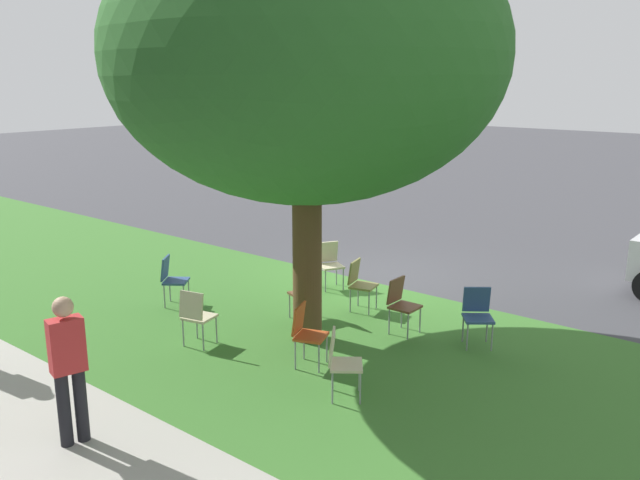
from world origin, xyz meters
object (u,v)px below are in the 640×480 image
chair_4 (477,312)px  chair_1 (306,330)px  chair_6 (330,261)px  pedestrian_0 (68,365)px  chair_0 (401,301)px  chair_7 (308,289)px  chair_8 (340,359)px  chair_5 (196,313)px  chair_3 (360,281)px  chair_2 (172,277)px  street_tree (306,55)px

chair_4 → chair_1: bearing=55.3°
chair_6 → pedestrian_0: bearing=101.5°
chair_0 → chair_6: bearing=-25.7°
chair_7 → pedestrian_0: 4.61m
chair_8 → pedestrian_0: (1.62, 2.68, 0.41)m
chair_0 → chair_4: bearing=-165.1°
chair_6 → chair_8: 4.47m
chair_5 → chair_1: bearing=-163.2°
chair_3 → chair_8: same height
chair_5 → chair_6: bearing=-86.3°
chair_2 → chair_4: 5.25m
street_tree → chair_5: bearing=49.8°
chair_4 → chair_8: (0.56, 2.63, 0.00)m
chair_3 → chair_4: 2.25m
street_tree → chair_0: 3.97m
chair_5 → pedestrian_0: (-1.02, 2.63, 0.41)m
chair_6 → chair_4: bearing=166.9°
street_tree → chair_8: (-1.56, 1.22, -3.69)m
chair_3 → chair_5: (0.95, 2.82, 0.00)m
chair_1 → chair_8: 1.05m
chair_0 → chair_2: same height
street_tree → chair_8: bearing=142.0°
chair_2 → pedestrian_0: bearing=127.7°
chair_0 → chair_6: same height
street_tree → chair_6: street_tree is taller
chair_4 → chair_6: size_ratio=1.00×
chair_2 → chair_6: 2.95m
chair_2 → chair_7: same height
chair_0 → chair_2: size_ratio=1.00×
chair_6 → pedestrian_0: 6.24m
chair_3 → chair_6: (1.18, -0.66, 0.00)m
chair_2 → chair_4: bearing=-160.8°
chair_0 → chair_5: 3.15m
chair_1 → chair_3: 2.42m
street_tree → chair_1: street_tree is taller
chair_0 → pedestrian_0: 5.13m
chair_6 → chair_2: bearing=58.8°
chair_5 → chair_0: bearing=-131.0°
chair_1 → chair_4: same height
chair_8 → pedestrian_0: pedestrian_0 is taller
pedestrian_0 → street_tree: bearing=-90.9°
chair_5 → pedestrian_0: 2.85m
chair_1 → chair_5: 1.77m
chair_6 → chair_7: (-0.75, 1.54, 0.00)m
chair_1 → chair_6: same height
chair_5 → chair_6: 3.49m
chair_1 → chair_8: (-0.94, 0.46, 0.00)m
chair_7 → chair_8: 2.84m
street_tree → chair_4: bearing=-146.5°
pedestrian_0 → chair_3: bearing=-89.3°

